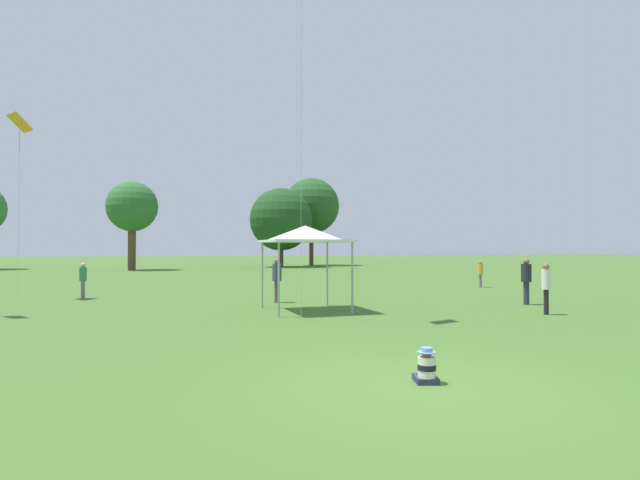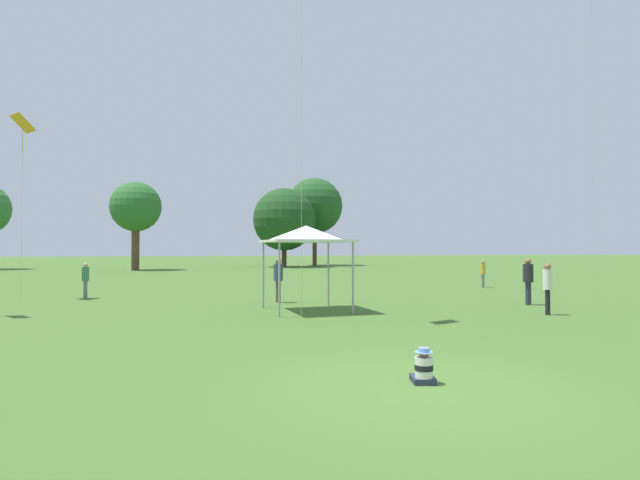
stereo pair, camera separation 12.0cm
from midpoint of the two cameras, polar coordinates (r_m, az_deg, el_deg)
ground_plane at (r=8.40m, az=11.76°, el=-16.18°), size 300.00×300.00×0.00m
seated_toddler at (r=8.60m, az=12.15°, el=-14.13°), size 0.45×0.52×0.59m
person_standing_0 at (r=21.29m, az=22.84°, el=-3.94°), size 0.49×0.49×1.83m
person_standing_1 at (r=29.82m, az=18.23°, el=-3.42°), size 0.36×0.36×1.53m
person_standing_2 at (r=24.58m, az=-25.10°, el=-3.84°), size 0.34×0.34×1.58m
person_standing_3 at (r=18.34m, az=24.74°, el=-4.51°), size 0.40×0.40×1.72m
person_standing_5 at (r=20.54m, az=-4.63°, el=-4.13°), size 0.45×0.45×1.82m
canopy_tent at (r=17.72m, az=-1.41°, el=0.64°), size 3.01×3.01×3.03m
kite_3 at (r=26.23m, az=-30.74°, el=11.01°), size 1.20×1.24×8.13m
distant_tree_0 at (r=55.32m, az=-20.26°, el=3.52°), size 5.19×5.19×9.20m
distant_tree_1 at (r=60.66m, az=-4.06°, el=2.36°), size 7.59×7.59×9.57m
distant_tree_2 at (r=66.37m, az=-0.56°, el=3.91°), size 7.39×7.39×11.61m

